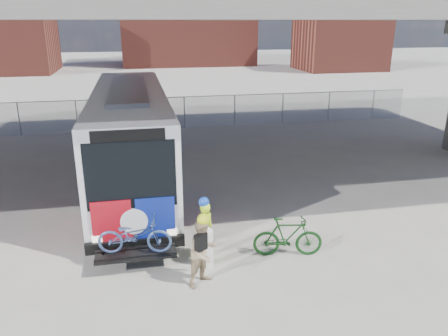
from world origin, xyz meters
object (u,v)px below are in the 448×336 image
object	(u,v)px
cyclist_tan	(204,251)
bike_parked	(288,237)
bus	(131,129)
cyclist_hivis	(204,229)
bollard	(208,246)

from	to	relation	value
cyclist_tan	bike_parked	distance (m)	2.54
bus	cyclist_hivis	world-z (taller)	bus
bollard	cyclist_tan	xyz separation A→B (m)	(-0.22, -0.72, 0.26)
bus	cyclist_hivis	bearing A→B (deg)	-74.27
bus	cyclist_tan	xyz separation A→B (m)	(1.57, -7.50, -1.25)
cyclist_hivis	bike_parked	world-z (taller)	cyclist_hivis
cyclist_hivis	bike_parked	xyz separation A→B (m)	(2.18, -0.35, -0.28)
cyclist_hivis	cyclist_tan	bearing A→B (deg)	49.54
cyclist_hivis	cyclist_tan	world-z (taller)	cyclist_tan
cyclist_hivis	cyclist_tan	xyz separation A→B (m)	(-0.21, -1.18, 0.02)
bus	bollard	bearing A→B (deg)	-75.21
bus	bollard	world-z (taller)	bus
cyclist_hivis	bike_parked	size ratio (longest dim) A/B	0.94
bus	cyclist_hivis	distance (m)	6.69
bollard	cyclist_tan	bearing A→B (deg)	-106.60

